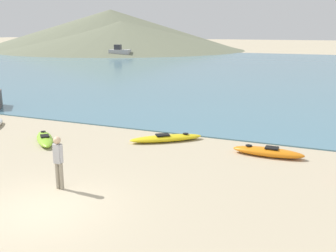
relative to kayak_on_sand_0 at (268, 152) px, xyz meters
name	(u,v)px	position (x,y,z in m)	size (l,w,h in m)	color
ground_plane	(43,210)	(-5.11, -7.58, -0.18)	(400.00, 400.00, 0.00)	tan
bay_water	(276,69)	(-5.11, 36.71, -0.15)	(160.00, 70.00, 0.06)	teal
far_hill_left	(111,29)	(-57.16, 81.83, 5.06)	(69.32, 69.32, 10.47)	#6B7056
far_hill_midleft	(122,36)	(-49.08, 73.62, 3.40)	(62.24, 62.24, 7.15)	#6B7056
kayak_on_sand_0	(268,152)	(0.00, 0.00, 0.00)	(2.89, 0.79, 0.40)	orange
kayak_on_sand_1	(45,139)	(-9.77, -1.99, -0.02)	(2.43, 2.44, 0.36)	#8CCC2D
kayak_on_sand_2	(166,138)	(-4.70, 0.36, -0.03)	(3.17, 2.71, 0.35)	yellow
person_near_foreground	(58,159)	(-5.63, -6.13, 0.83)	(0.36, 0.24, 1.76)	gray
moored_boat_1	(120,52)	(-35.83, 49.70, 0.67)	(4.20, 2.69, 2.24)	#B2B2B7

